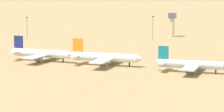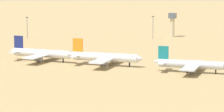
% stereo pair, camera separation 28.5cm
% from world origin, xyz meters
% --- Properties ---
extents(ground, '(4000.00, 4000.00, 0.00)m').
position_xyz_m(ground, '(0.00, 0.00, 0.00)').
color(ground, tan).
extents(parked_jet_navy_2, '(40.68, 34.14, 13.45)m').
position_xyz_m(parked_jet_navy_2, '(-40.18, 6.23, 4.41)').
color(parked_jet_navy_2, silver).
rests_on(parked_jet_navy_2, ground).
extents(parked_jet_orange_3, '(41.79, 35.08, 13.82)m').
position_xyz_m(parked_jet_orange_3, '(-2.38, 4.22, 4.53)').
color(parked_jet_orange_3, silver).
rests_on(parked_jet_orange_3, ground).
extents(parked_jet_teal_4, '(37.85, 31.78, 12.51)m').
position_xyz_m(parked_jet_teal_4, '(44.29, -0.57, 4.10)').
color(parked_jet_teal_4, silver).
rests_on(parked_jet_teal_4, ground).
extents(control_tower, '(5.20, 5.20, 18.03)m').
position_xyz_m(control_tower, '(-4.66, 148.10, 10.88)').
color(control_tower, '#C6B793').
rests_on(control_tower, ground).
extents(light_pole_west, '(1.80, 0.50, 15.65)m').
position_xyz_m(light_pole_west, '(-102.48, 102.39, 9.04)').
color(light_pole_west, '#59595E').
rests_on(light_pole_west, ground).
extents(light_pole_mid, '(1.80, 0.50, 16.66)m').
position_xyz_m(light_pole_mid, '(-14.29, 129.98, 9.55)').
color(light_pole_mid, '#59595E').
rests_on(light_pole_mid, ground).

